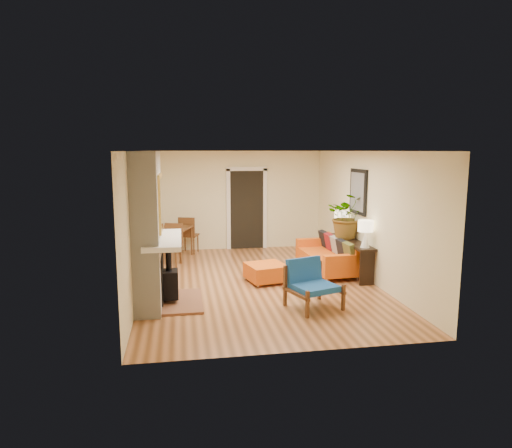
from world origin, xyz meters
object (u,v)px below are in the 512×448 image
at_px(dining_table, 178,234).
at_px(lamp_far, 341,220).
at_px(lamp_near, 365,231).
at_px(blue_chair, 310,281).
at_px(console_table, 351,247).
at_px(sofa, 330,255).
at_px(houseplant, 348,216).
at_px(ottoman, 266,272).

bearing_deg(dining_table, lamp_far, -19.98).
bearing_deg(lamp_far, lamp_near, -90.00).
height_order(blue_chair, lamp_near, lamp_near).
xyz_separation_m(dining_table, lamp_near, (3.65, -2.72, 0.44)).
distance_m(dining_table, console_table, 4.17).
xyz_separation_m(sofa, houseplant, (0.33, -0.09, 0.88)).
height_order(blue_chair, lamp_far, lamp_far).
distance_m(blue_chair, dining_table, 4.45).
height_order(ottoman, lamp_near, lamp_near).
height_order(console_table, lamp_far, lamp_far).
height_order(blue_chair, houseplant, houseplant).
bearing_deg(lamp_far, houseplant, -91.33).
distance_m(lamp_far, houseplant, 0.46).
relative_size(sofa, houseplant, 2.00).
bearing_deg(console_table, sofa, 134.85).
distance_m(ottoman, console_table, 1.96).
bearing_deg(lamp_far, sofa, -135.27).
height_order(console_table, houseplant, houseplant).
bearing_deg(lamp_far, ottoman, -152.37).
height_order(console_table, lamp_near, lamp_near).
xyz_separation_m(sofa, console_table, (0.34, -0.35, 0.24)).
height_order(sofa, ottoman, sofa).
bearing_deg(dining_table, blue_chair, -60.07).
distance_m(blue_chair, console_table, 2.33).
height_order(lamp_far, houseplant, houseplant).
xyz_separation_m(console_table, lamp_near, (0.00, -0.70, 0.49)).
bearing_deg(blue_chair, lamp_far, 60.42).
distance_m(ottoman, dining_table, 2.93).
distance_m(sofa, blue_chair, 2.44).
relative_size(console_table, lamp_near, 3.43).
bearing_deg(houseplant, lamp_far, 88.67).
bearing_deg(sofa, dining_table, 153.21).
bearing_deg(dining_table, lamp_near, -36.68).
xyz_separation_m(ottoman, blue_chair, (0.47, -1.53, 0.22)).
distance_m(blue_chair, lamp_near, 1.93).
bearing_deg(lamp_near, houseplant, 90.60).
height_order(ottoman, blue_chair, blue_chair).
xyz_separation_m(lamp_near, lamp_far, (0.00, 1.39, 0.00)).
height_order(dining_table, lamp_near, lamp_near).
height_order(ottoman, console_table, console_table).
bearing_deg(houseplant, ottoman, -163.36).
xyz_separation_m(sofa, lamp_near, (0.34, -1.05, 0.73)).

